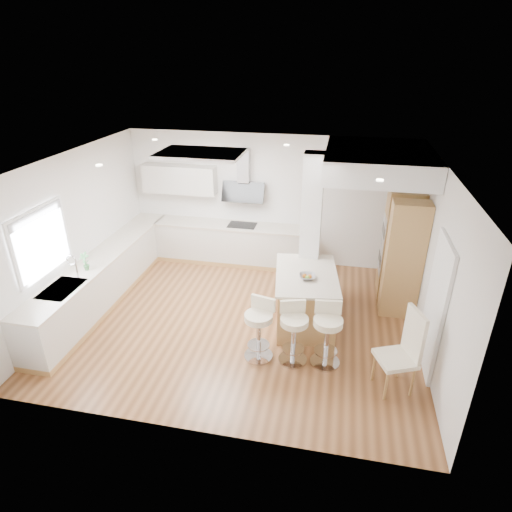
% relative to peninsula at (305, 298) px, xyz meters
% --- Properties ---
extents(ground, '(6.00, 6.00, 0.00)m').
position_rel_peninsula_xyz_m(ground, '(-1.08, -0.19, -0.47)').
color(ground, '#945E36').
rests_on(ground, ground).
extents(ceiling, '(6.00, 5.00, 0.02)m').
position_rel_peninsula_xyz_m(ceiling, '(-1.08, -0.19, -0.47)').
color(ceiling, white).
rests_on(ceiling, ground).
extents(wall_back, '(6.00, 0.04, 2.80)m').
position_rel_peninsula_xyz_m(wall_back, '(-1.08, 2.31, 0.93)').
color(wall_back, silver).
rests_on(wall_back, ground).
extents(wall_left, '(0.04, 5.00, 2.80)m').
position_rel_peninsula_xyz_m(wall_left, '(-4.08, -0.19, 0.93)').
color(wall_left, silver).
rests_on(wall_left, ground).
extents(wall_right, '(0.04, 5.00, 2.80)m').
position_rel_peninsula_xyz_m(wall_right, '(1.92, -0.19, 0.93)').
color(wall_right, silver).
rests_on(wall_right, ground).
extents(skylight, '(4.10, 2.10, 0.06)m').
position_rel_peninsula_xyz_m(skylight, '(-1.87, 0.41, 2.30)').
color(skylight, white).
rests_on(skylight, ground).
extents(window_left, '(0.06, 1.28, 1.07)m').
position_rel_peninsula_xyz_m(window_left, '(-4.03, -1.09, 1.22)').
color(window_left, silver).
rests_on(window_left, ground).
extents(doorway_right, '(0.05, 1.00, 2.10)m').
position_rel_peninsula_xyz_m(doorway_right, '(1.89, -0.79, 0.53)').
color(doorway_right, '#484038').
rests_on(doorway_right, ground).
extents(counter_left, '(0.63, 4.50, 1.35)m').
position_rel_peninsula_xyz_m(counter_left, '(-3.78, 0.04, -0.01)').
color(counter_left, tan).
rests_on(counter_left, ground).
extents(counter_back, '(3.62, 0.63, 2.50)m').
position_rel_peninsula_xyz_m(counter_back, '(-1.99, 2.03, 0.22)').
color(counter_back, tan).
rests_on(counter_back, ground).
extents(pillar, '(0.35, 0.35, 2.80)m').
position_rel_peninsula_xyz_m(pillar, '(-0.03, 0.76, 0.93)').
color(pillar, white).
rests_on(pillar, ground).
extents(soffit, '(1.78, 2.20, 0.40)m').
position_rel_peninsula_xyz_m(soffit, '(1.02, 1.21, 2.13)').
color(soffit, white).
rests_on(soffit, ground).
extents(oven_column, '(0.63, 1.21, 2.10)m').
position_rel_peninsula_xyz_m(oven_column, '(1.60, 1.04, 0.58)').
color(oven_column, tan).
rests_on(oven_column, ground).
extents(peninsula, '(1.22, 1.66, 1.01)m').
position_rel_peninsula_xyz_m(peninsula, '(0.00, 0.00, 0.00)').
color(peninsula, tan).
rests_on(peninsula, ground).
extents(bar_stool_a, '(0.54, 0.54, 0.99)m').
position_rel_peninsula_xyz_m(bar_stool_a, '(-0.59, -1.10, 0.09)').
color(bar_stool_a, silver).
rests_on(bar_stool_a, ground).
extents(bar_stool_b, '(0.55, 0.55, 0.98)m').
position_rel_peninsula_xyz_m(bar_stool_b, '(-0.07, -1.08, 0.08)').
color(bar_stool_b, silver).
rests_on(bar_stool_b, ground).
extents(bar_stool_c, '(0.50, 0.50, 1.01)m').
position_rel_peninsula_xyz_m(bar_stool_c, '(0.42, -1.04, 0.09)').
color(bar_stool_c, silver).
rests_on(bar_stool_c, ground).
extents(dining_chair, '(0.63, 0.63, 1.25)m').
position_rel_peninsula_xyz_m(dining_chair, '(1.47, -1.36, 0.19)').
color(dining_chair, '#F4E7C6').
rests_on(dining_chair, ground).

